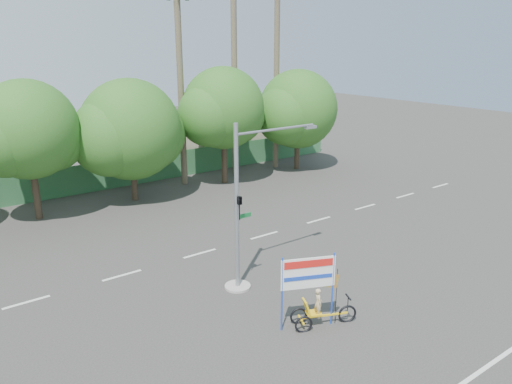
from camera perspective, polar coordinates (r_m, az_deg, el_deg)
ground at (r=20.33m, az=10.51°, el=-12.93°), size 120.00×120.00×0.00m
fence at (r=36.89m, az=-14.47°, el=2.23°), size 38.00×0.08×2.00m
building_right at (r=44.07m, az=-7.18°, el=6.05°), size 14.00×8.00×3.60m
tree_left at (r=30.77m, az=-24.69°, el=6.11°), size 6.66×5.60×8.07m
tree_center at (r=32.61m, az=-14.24°, el=6.61°), size 7.62×6.40×7.85m
tree_right at (r=35.70m, az=-3.82°, el=9.20°), size 6.90×5.80×8.36m
tree_far_right at (r=39.98m, az=4.75°, el=9.15°), size 7.38×6.20×7.94m
palm_tall at (r=37.76m, az=-2.54°, el=17.59°), size 3.73×3.79×17.45m
palm_mid at (r=40.15m, az=2.39°, el=16.03°), size 3.73×3.79×15.45m
palm_short at (r=35.45m, az=-8.75°, el=14.87°), size 3.73×3.79×14.45m
traffic_signal at (r=20.47m, az=-1.47°, el=-3.38°), size 4.72×1.10×7.00m
trike_billboard at (r=18.47m, az=6.73°, el=-11.89°), size 2.71×1.39×2.88m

